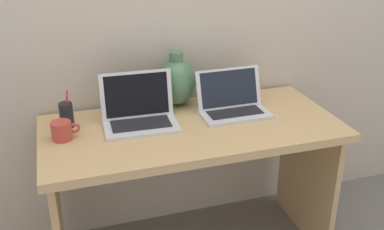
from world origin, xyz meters
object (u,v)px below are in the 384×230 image
(laptop_left, at_px, (139,111))
(green_vase, at_px, (177,82))
(coffee_mug, at_px, (62,131))
(pen_cup, at_px, (67,115))
(laptop_right, at_px, (232,102))

(laptop_left, xyz_separation_m, green_vase, (0.23, 0.17, 0.06))
(coffee_mug, height_order, pen_cup, pen_cup)
(pen_cup, bearing_deg, green_vase, 10.71)
(laptop_right, bearing_deg, coffee_mug, -176.19)
(pen_cup, bearing_deg, laptop_left, -11.10)
(green_vase, bearing_deg, coffee_mug, -158.39)
(laptop_left, relative_size, green_vase, 1.24)
(laptop_right, bearing_deg, green_vase, 142.68)
(laptop_left, height_order, pen_cup, laptop_left)
(laptop_left, height_order, coffee_mug, laptop_left)
(laptop_left, distance_m, coffee_mug, 0.36)
(laptop_right, xyz_separation_m, coffee_mug, (-0.81, -0.05, -0.01))
(green_vase, relative_size, pen_cup, 1.59)
(coffee_mug, bearing_deg, laptop_right, 3.81)
(laptop_left, bearing_deg, coffee_mug, -169.98)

